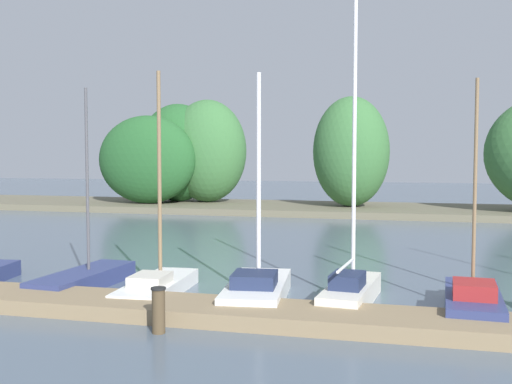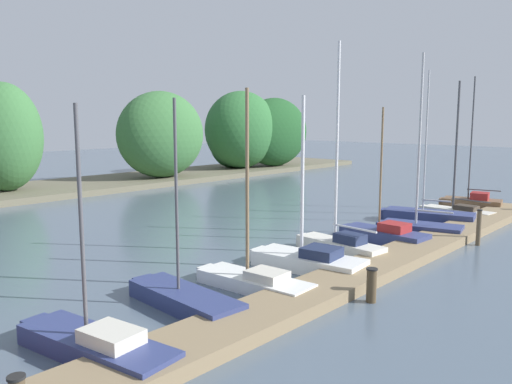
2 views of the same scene
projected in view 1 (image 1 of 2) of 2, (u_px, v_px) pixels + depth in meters
dock_pier at (349, 320)px, 13.16m from camera, size 28.77×1.80×0.35m
far_shore at (471, 161)px, 36.52m from camera, size 66.11×8.00×7.55m
sailboat_2 at (87, 277)px, 17.26m from camera, size 1.43×4.13×5.58m
sailboat_3 at (158, 283)px, 16.25m from camera, size 1.34×4.03×5.92m
sailboat_4 at (258, 287)px, 15.59m from camera, size 1.81×4.18×5.80m
sailboat_5 at (352, 287)px, 15.25m from camera, size 1.31×3.80×7.79m
sailboat_6 at (473, 300)px, 14.28m from camera, size 1.40×3.83×5.50m
mooring_piling_1 at (159, 310)px, 12.79m from camera, size 0.32×0.32×0.97m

